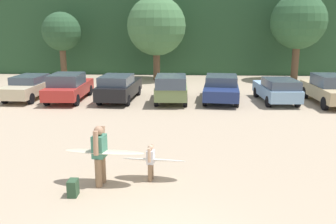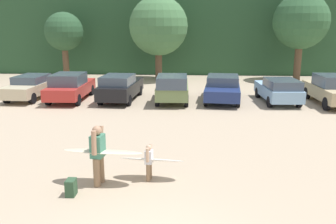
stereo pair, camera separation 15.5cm
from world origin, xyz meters
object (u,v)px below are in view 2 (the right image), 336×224
at_px(parked_car_sky_blue, 279,90).
at_px(person_child, 149,160).
at_px(parked_car_black, 120,87).
at_px(person_adult, 98,152).
at_px(surfboard_cream, 103,151).
at_px(parked_car_navy, 223,88).
at_px(parked_car_tan, 331,89).
at_px(backpack_dropped, 71,187).
at_px(surfboard_white, 152,160).
at_px(parked_car_champagne, 32,86).
at_px(parked_car_olive_green, 172,88).
at_px(parked_car_red, 70,87).

distance_m(parked_car_sky_blue, person_child, 12.65).
height_order(parked_car_black, person_adult, person_adult).
distance_m(person_child, surfboard_cream, 1.35).
bearing_deg(parked_car_black, parked_car_navy, -83.76).
distance_m(parked_car_tan, surfboard_cream, 15.13).
bearing_deg(backpack_dropped, surfboard_white, 30.25).
bearing_deg(parked_car_black, parked_car_champagne, 90.18).
distance_m(parked_car_olive_green, person_child, 10.68).
relative_size(parked_car_champagne, person_child, 4.35).
distance_m(person_child, backpack_dropped, 2.28).
distance_m(parked_car_champagne, surfboard_white, 14.23).
relative_size(parked_car_olive_green, parked_car_navy, 0.84).
bearing_deg(parked_car_champagne, surfboard_cream, -145.79).
distance_m(parked_car_black, surfboard_cream, 11.54).
xyz_separation_m(parked_car_sky_blue, person_child, (-6.27, -10.99, -0.15)).
relative_size(parked_car_olive_green, person_adult, 2.38).
xyz_separation_m(parked_car_navy, parked_car_sky_blue, (3.16, -0.40, -0.01)).
bearing_deg(surfboard_white, surfboard_cream, 20.60).
distance_m(parked_car_champagne, backpack_dropped, 14.17).
bearing_deg(parked_car_navy, surfboard_cream, 165.25).
bearing_deg(surfboard_white, backpack_dropped, 35.27).
height_order(parked_car_navy, backpack_dropped, parked_car_navy).
bearing_deg(surfboard_white, parked_car_red, -56.33).
relative_size(parked_car_black, person_adult, 2.77).
bearing_deg(parked_car_tan, person_adult, 135.18).
relative_size(person_adult, surfboard_white, 0.90).
xyz_separation_m(parked_car_olive_green, parked_car_navy, (2.92, 0.72, -0.10)).
distance_m(parked_car_sky_blue, parked_car_tan, 2.85).
bearing_deg(person_adult, parked_car_champagne, -50.45).
relative_size(parked_car_champagne, parked_car_sky_blue, 1.11).
xyz_separation_m(person_child, backpack_dropped, (-1.96, -1.10, -0.39)).
height_order(parked_car_olive_green, person_child, parked_car_olive_green).
bearing_deg(person_adult, parked_car_navy, -102.06).
bearing_deg(backpack_dropped, parked_car_sky_blue, 55.75).
height_order(parked_car_champagne, surfboard_white, parked_car_champagne).
height_order(parked_car_red, surfboard_cream, parked_car_red).
distance_m(parked_car_olive_green, parked_car_sky_blue, 6.09).
bearing_deg(parked_car_red, person_child, -152.72).
bearing_deg(parked_car_navy, parked_car_sky_blue, -91.43).
relative_size(parked_car_olive_green, surfboard_cream, 1.76).
distance_m(parked_car_olive_green, backpack_dropped, 11.99).
bearing_deg(person_child, surfboard_white, -121.90).
distance_m(parked_car_black, parked_car_olive_green, 3.13).
xyz_separation_m(parked_car_red, surfboard_cream, (4.60, -11.28, 0.13)).
relative_size(parked_car_champagne, person_adult, 2.73).
height_order(parked_car_navy, surfboard_white, parked_car_navy).
distance_m(parked_car_black, parked_car_navy, 6.02).
bearing_deg(parked_car_champagne, parked_car_olive_green, -92.50).
relative_size(parked_car_navy, surfboard_white, 2.55).
xyz_separation_m(parked_car_olive_green, person_adult, (-1.58, -11.04, 0.10)).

